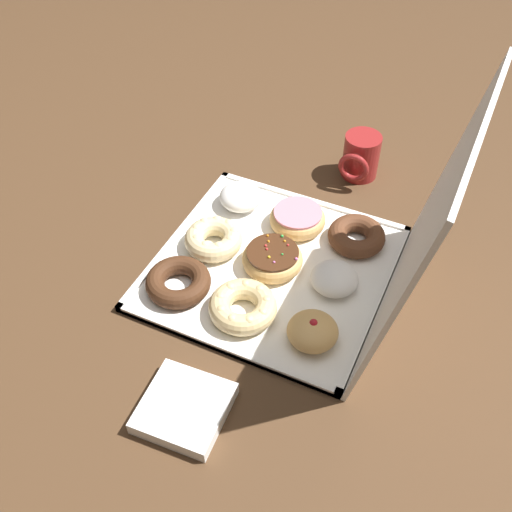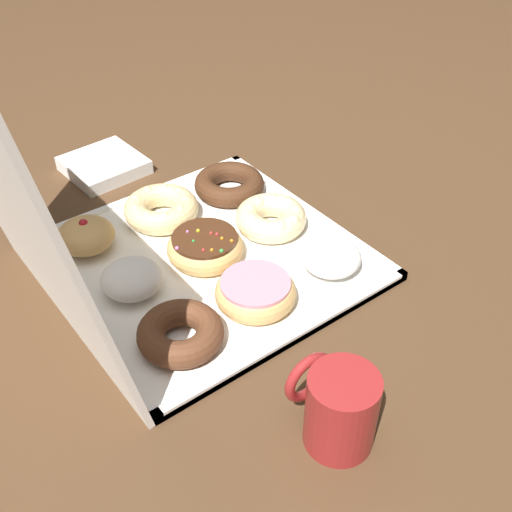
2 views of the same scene
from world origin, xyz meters
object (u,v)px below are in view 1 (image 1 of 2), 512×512
Objects in this scene: donut_box at (272,268)px; jelly_filled_donut_8 at (313,331)px; cruller_donut_1 at (215,237)px; coffee_mug at (361,156)px; chocolate_cake_ring_donut_2 at (178,282)px; sprinkle_donut_4 at (274,260)px; pink_frosted_donut_3 at (298,219)px; chocolate_cake_ring_donut_6 at (356,236)px; powdered_filled_donut_0 at (241,197)px; powdered_filled_donut_7 at (334,280)px; cruller_donut_5 at (243,306)px; napkin_stack at (185,408)px.

jelly_filled_donut_8 reaches higher than donut_box.
cruller_donut_1 is 1.14× the size of coffee_mug.
sprinkle_donut_4 is at bearing 131.67° from chocolate_cake_ring_donut_2.
cruller_donut_1 is 0.17m from pink_frosted_donut_3.
powdered_filled_donut_0 is at bearing -91.35° from chocolate_cake_ring_donut_6.
powdered_filled_donut_0 is 0.26m from chocolate_cake_ring_donut_2.
sprinkle_donut_4 is (0.01, 0.13, -0.00)m from cruller_donut_1.
chocolate_cake_ring_donut_2 is 0.28m from powdered_filled_donut_7.
donut_box is at bearing -134.61° from jelly_filled_donut_8.
donut_box is at bearing -91.45° from powdered_filled_donut_7.
jelly_filled_donut_8 reaches higher than powdered_filled_donut_0.
coffee_mug reaches higher than donut_box.
donut_box is at bearing 87.89° from cruller_donut_1.
cruller_donut_5 is (0.25, 0.00, 0.00)m from pink_frosted_donut_3.
powdered_filled_donut_0 is 0.78× the size of chocolate_cake_ring_donut_6.
chocolate_cake_ring_donut_2 is at bearing -147.87° from napkin_stack.
cruller_donut_1 is 0.88× the size of napkin_stack.
chocolate_cake_ring_donut_2 is 0.36m from chocolate_cake_ring_donut_6.
pink_frosted_donut_3 is at bearing 133.67° from cruller_donut_1.
pink_frosted_donut_3 is 1.13× the size of coffee_mug.
chocolate_cake_ring_donut_2 is 0.28m from pink_frosted_donut_3.
chocolate_cake_ring_donut_2 is 0.50m from coffee_mug.
pink_frosted_donut_3 is 0.46m from napkin_stack.
jelly_filled_donut_8 is at bearing 147.73° from napkin_stack.
chocolate_cake_ring_donut_6 is at bearing 134.50° from chocolate_cake_ring_donut_2.
napkin_stack is at bearing 0.09° from donut_box.
pink_frosted_donut_3 is at bearing -179.95° from napkin_stack.
sprinkle_donut_4 is 0.33m from napkin_stack.
cruller_donut_5 is at bearing -25.60° from chocolate_cake_ring_donut_6.
chocolate_cake_ring_donut_2 reaches higher than donut_box.
chocolate_cake_ring_donut_2 is 0.13m from cruller_donut_5.
powdered_filled_donut_0 is 0.73× the size of cruller_donut_5.
cruller_donut_5 is 0.21m from napkin_stack.
jelly_filled_donut_8 is at bearing 1.72° from chocolate_cake_ring_donut_6.
sprinkle_donut_4 is at bearing 45.30° from powdered_filled_donut_0.
jelly_filled_donut_8 reaches higher than cruller_donut_5.
coffee_mug is at bearing 171.58° from sprinkle_donut_4.
cruller_donut_5 is at bearing 43.66° from cruller_donut_1.
chocolate_cake_ring_donut_2 is 0.99× the size of cruller_donut_5.
coffee_mug reaches higher than chocolate_cake_ring_donut_6.
cruller_donut_5 is 1.39× the size of powdered_filled_donut_7.
jelly_filled_donut_8 is (0.12, 0.01, 0.00)m from powdered_filled_donut_7.
donut_box is 4.87× the size of jelly_filled_donut_8.
cruller_donut_1 is at bearing -136.34° from cruller_donut_5.
chocolate_cake_ring_donut_6 is 0.13m from powdered_filled_donut_7.
coffee_mug is (-0.47, 0.05, 0.02)m from cruller_donut_5.
pink_frosted_donut_3 is 0.28m from jelly_filled_donut_8.
coffee_mug reaches higher than powdered_filled_donut_0.
chocolate_cake_ring_donut_6 is (-0.12, 0.25, -0.00)m from cruller_donut_1.
cruller_donut_1 reaches higher than napkin_stack.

